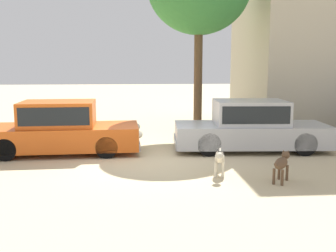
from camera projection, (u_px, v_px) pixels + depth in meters
ground_plane at (149, 161)px, 10.45m from camera, size 80.00×80.00×0.00m
parked_sedan_nearest at (60, 128)px, 11.30m from camera, size 4.60×1.91×1.49m
parked_sedan_second at (251, 126)px, 11.70m from camera, size 4.68×2.02×1.48m
stray_dog_spotted at (220, 158)px, 8.99m from camera, size 0.35×0.97×0.66m
stray_dog_tan at (282, 163)px, 8.56m from camera, size 0.65×0.90×0.64m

